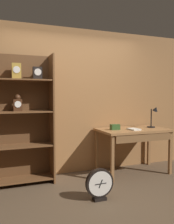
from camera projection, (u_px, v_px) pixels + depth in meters
The scene contains 8 objects.
ground_plane at pixel (107, 204), 3.04m from camera, with size 10.00×10.00×0.00m, color brown.
back_wood_panel at pixel (73, 101), 4.27m from camera, with size 4.80×0.05×2.60m, color #9E6B3D.
bookshelf at pixel (3, 119), 3.60m from camera, with size 1.46×0.35×2.05m.
workbench at pixel (134, 134), 4.24m from camera, with size 1.25×0.73×0.80m.
desk_lamp at pixel (154, 116), 4.41m from camera, with size 0.20×0.20×0.40m.
toolbox_small at pixel (115, 127), 4.14m from camera, with size 0.16×0.09×0.10m, color #2D5123.
open_repair_manual at pixel (134, 129), 4.11m from camera, with size 0.16×0.22×0.03m, color silver.
round_clock_large at pixel (100, 184), 3.15m from camera, with size 0.39×0.11×0.43m.
Camera 1 is at (-1.30, -2.67, 1.40)m, focal length 37.80 mm.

